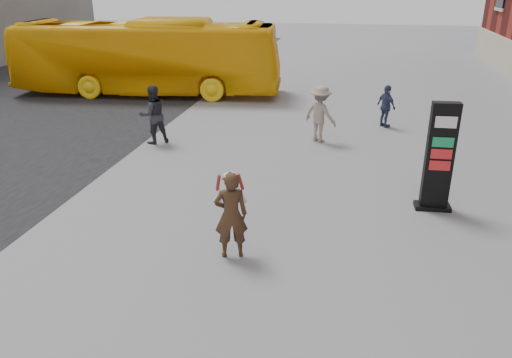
% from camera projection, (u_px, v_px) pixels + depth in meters
% --- Properties ---
extents(ground, '(100.00, 100.00, 0.00)m').
position_uv_depth(ground, '(268.00, 238.00, 10.15)').
color(ground, '#9E9EA3').
extents(info_pylon, '(0.81, 0.43, 2.48)m').
position_uv_depth(info_pylon, '(439.00, 158.00, 11.00)').
color(info_pylon, black).
rests_on(info_pylon, ground).
extents(woman, '(0.78, 0.74, 1.71)m').
position_uv_depth(woman, '(231.00, 214.00, 9.21)').
color(woman, '#412718').
rests_on(woman, ground).
extents(bus, '(11.94, 3.85, 3.27)m').
position_uv_depth(bus, '(147.00, 57.00, 22.01)').
color(bus, yellow).
rests_on(bus, road).
extents(pedestrian_a, '(1.13, 1.11, 1.84)m').
position_uv_depth(pedestrian_a, '(153.00, 115.00, 15.64)').
color(pedestrian_a, '#2A2B30').
rests_on(pedestrian_a, ground).
extents(pedestrian_b, '(1.33, 1.19, 1.79)m').
position_uv_depth(pedestrian_b, '(320.00, 114.00, 15.81)').
color(pedestrian_b, gray).
rests_on(pedestrian_b, ground).
extents(pedestrian_c, '(0.82, 0.91, 1.48)m').
position_uv_depth(pedestrian_c, '(386.00, 106.00, 17.38)').
color(pedestrian_c, '#354060').
rests_on(pedestrian_c, ground).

